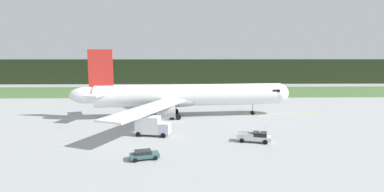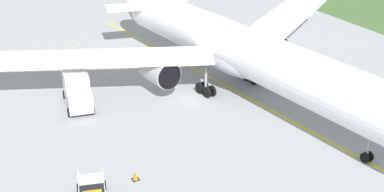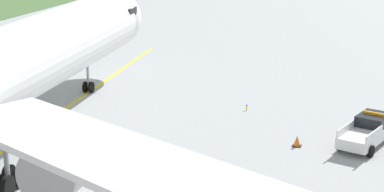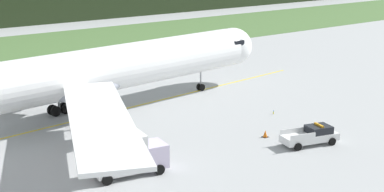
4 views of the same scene
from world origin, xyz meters
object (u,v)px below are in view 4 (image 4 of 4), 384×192
Objects in this scene: airliner at (91,73)px; catering_truck at (127,154)px; ops_pickup_truck at (311,135)px; apron_cone at (265,134)px.

catering_truck is at bearing -108.78° from airliner.
ops_pickup_truck is at bearing -59.70° from airliner.
airliner reaches higher than apron_cone.
airliner is at bearing 120.30° from ops_pickup_truck.
catering_truck is at bearing 166.33° from ops_pickup_truck.
ops_pickup_truck is at bearing -64.86° from apron_cone.
airliner is 20.24m from apron_cone.
airliner is 8.74× the size of ops_pickup_truck.
apron_cone is at bearing 115.14° from ops_pickup_truck.
catering_truck is at bearing 179.49° from apron_cone.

